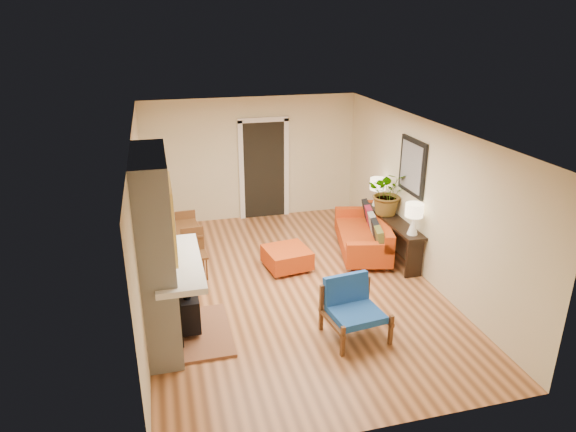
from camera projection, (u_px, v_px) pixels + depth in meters
name	position (u px, v px, depth m)	size (l,w,h in m)	color
room_shell	(287.00, 167.00, 10.46)	(6.50, 6.50, 6.50)	#C67D4C
fireplace	(160.00, 256.00, 6.57)	(1.09, 1.68, 2.60)	white
sofa	(366.00, 235.00, 9.53)	(1.23, 2.03, 0.75)	silver
ottoman	(287.00, 257.00, 8.90)	(0.82, 0.82, 0.37)	silver
blue_chair	(352.00, 305.00, 7.00)	(0.85, 0.83, 0.80)	brown
dining_table	(185.00, 235.00, 8.96)	(0.74, 1.58, 0.84)	brown
console_table	(393.00, 227.00, 9.23)	(0.34, 1.85, 0.72)	black
lamp_near	(414.00, 215.00, 8.42)	(0.30, 0.30, 0.54)	white
lamp_far	(378.00, 188.00, 9.74)	(0.30, 0.30, 0.54)	white
houseplant	(389.00, 193.00, 9.26)	(0.75, 0.65, 0.84)	#1E5919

